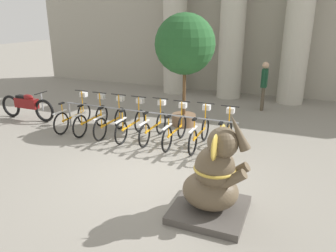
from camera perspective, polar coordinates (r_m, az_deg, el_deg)
ground_plane at (r=7.28m, az=-2.85°, el=-8.23°), size 60.00×60.00×0.00m
building_facade at (r=14.71m, az=12.03°, el=17.30°), size 20.00×0.20×6.00m
column_left at (r=14.44m, az=1.21°, el=16.16°), size 1.24×1.24×5.16m
column_middle at (r=13.75m, az=11.09°, el=15.69°), size 1.24×1.24×5.16m
column_right at (r=13.46m, az=21.62°, el=14.70°), size 1.24×1.24×5.16m
bike_rack at (r=9.14m, az=-4.20°, el=1.78°), size 5.24×0.05×0.77m
bicycle_0 at (r=10.32m, az=-16.07°, el=1.79°), size 0.48×1.75×1.09m
bicycle_1 at (r=9.93m, az=-13.09°, el=1.37°), size 0.48×1.75×1.09m
bicycle_2 at (r=9.57m, az=-9.84°, el=0.93°), size 0.48×1.75×1.09m
bicycle_3 at (r=9.25m, az=-6.36°, el=0.45°), size 0.48×1.75×1.09m
bicycle_4 at (r=9.01m, az=-2.49°, el=0.04°), size 0.48×1.75×1.09m
bicycle_5 at (r=8.71m, az=1.31°, el=-0.61°), size 0.48×1.75×1.09m
bicycle_6 at (r=8.55m, az=5.57°, el=-1.08°), size 0.48×1.75×1.09m
bicycle_7 at (r=8.34m, az=9.80°, el=-1.79°), size 0.48×1.75×1.09m
elephant_statue at (r=5.67m, az=7.95°, el=-9.43°), size 1.26×1.26×1.90m
motorcycle at (r=11.72m, az=-23.34°, el=3.34°), size 2.18×0.55×0.97m
person_pedestrian at (r=12.18m, az=16.41°, el=7.44°), size 0.23×0.47×1.74m
potted_tree at (r=9.85m, az=2.95°, el=13.60°), size 1.78×1.78×3.38m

